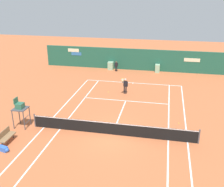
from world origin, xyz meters
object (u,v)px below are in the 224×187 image
Objects in this scene: umpire_chair at (20,108)px; player_on_baseline at (125,85)px; player_bench at (6,136)px; equipment_bag at (3,149)px; tennis_ball_by_sideline at (179,123)px; ball_kid_right_post at (116,66)px; tennis_ball_near_service_line at (108,92)px.

player_on_baseline is (6.61, 8.42, -0.62)m from umpire_chair.
player_bench is 1.46× the size of equipment_bag.
umpire_chair is at bearing -177.92° from player_bench.
player_bench reaches higher than tennis_ball_by_sideline.
player_on_baseline is (6.52, 10.70, 0.44)m from player_bench.
ball_kid_right_post is (4.26, 16.00, -0.81)m from umpire_chair.
equipment_bag is at bearing 7.71° from umpire_chair.
tennis_ball_near_service_line and tennis_ball_by_sideline have the same top height.
player_bench is at bearing 109.86° from equipment_bag.
tennis_ball_by_sideline is (11.32, 6.22, -0.13)m from equipment_bag.
tennis_ball_near_service_line is at bearing 69.33° from equipment_bag.
umpire_chair is at bearing -119.93° from tennis_ball_near_service_line.
player_bench reaches higher than tennis_ball_near_service_line.
player_on_baseline is at bearing 96.64° from ball_kid_right_post.
player_bench is 21.46× the size of tennis_ball_by_sideline.
umpire_chair reaches higher than tennis_ball_by_sideline.
player_bench is at bearing -114.03° from tennis_ball_near_service_line.
equipment_bag is 14.67× the size of tennis_ball_by_sideline.
player_on_baseline is at bearing 141.89° from umpire_chair.
umpire_chair is 34.58× the size of tennis_ball_by_sideline.
player_on_baseline is 1.96m from tennis_ball_near_service_line.
player_on_baseline is 7.94m from ball_kid_right_post.
tennis_ball_by_sideline is at bearing 109.29° from ball_kid_right_post.
player_on_baseline reaches higher than tennis_ball_near_service_line.
tennis_ball_by_sideline is (6.88, -5.53, 0.00)m from tennis_ball_near_service_line.
ball_kid_right_post is 15.08m from tennis_ball_by_sideline.
player_on_baseline reaches higher than tennis_ball_by_sideline.
player_on_baseline reaches higher than equipment_bag.
player_on_baseline is 1.37× the size of ball_kid_right_post.
equipment_bag is 14.67× the size of tennis_ball_near_service_line.
tennis_ball_near_service_line is 8.83m from tennis_ball_by_sideline.
player_bench is 18.76m from ball_kid_right_post.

